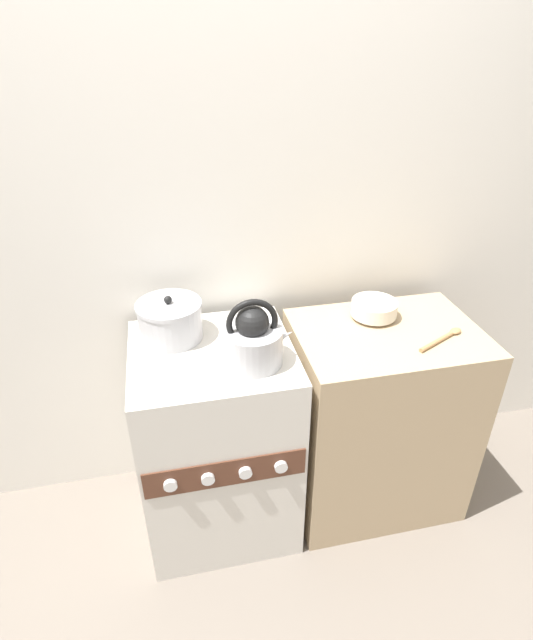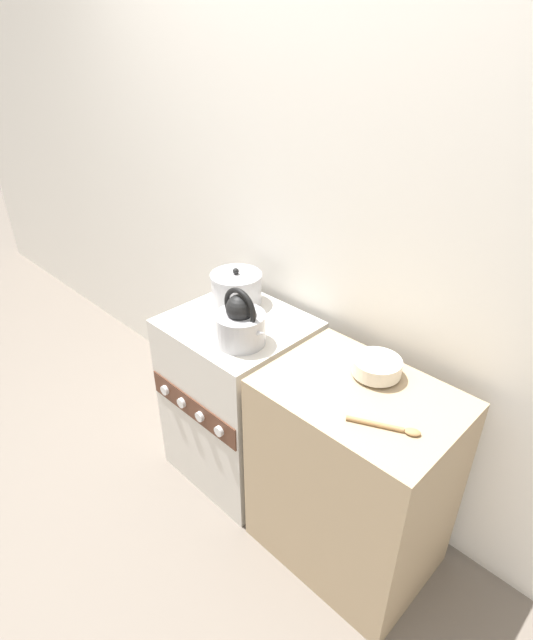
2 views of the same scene
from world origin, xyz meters
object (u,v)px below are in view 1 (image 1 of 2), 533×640
object	(u,v)px
stove	(217,440)
kettle	(253,340)
cooking_pot	(170,320)
enamel_bowl	(374,308)

from	to	relation	value
stove	kettle	distance (m)	0.52
cooking_pot	stove	bearing A→B (deg)	-42.59
stove	kettle	bearing A→B (deg)	-35.97
stove	enamel_bowl	distance (m)	0.78
kettle	enamel_bowl	distance (m)	0.54
enamel_bowl	kettle	bearing A→B (deg)	-159.56
enamel_bowl	cooking_pot	bearing A→B (deg)	178.22
kettle	cooking_pot	distance (m)	0.33
kettle	enamel_bowl	bearing A→B (deg)	20.44
stove	cooking_pot	bearing A→B (deg)	137.41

